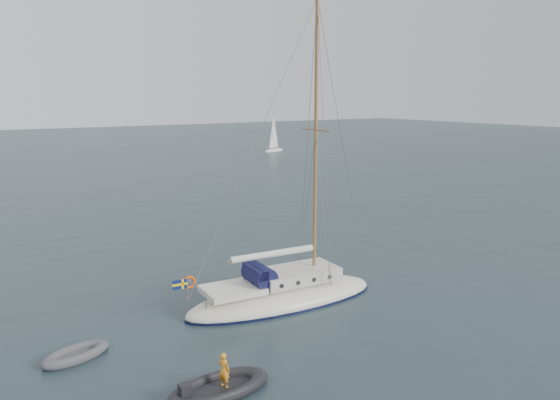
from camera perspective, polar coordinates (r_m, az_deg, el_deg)
ground at (r=28.81m, az=0.89°, el=-9.05°), size 300.00×300.00×0.00m
sailboat at (r=26.35m, az=0.32°, el=-8.40°), size 10.41×3.11×14.82m
dinghy at (r=22.84m, az=-20.56°, el=-14.88°), size 2.70×1.22×0.39m
rib at (r=19.41m, az=-6.41°, el=-18.87°), size 3.73×1.69×1.42m
distant_yacht_b at (r=96.78m, az=-0.67°, el=6.92°), size 5.38×2.87×7.13m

